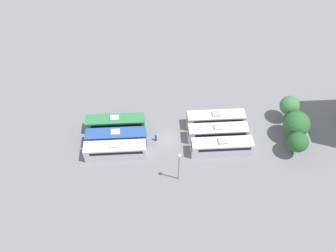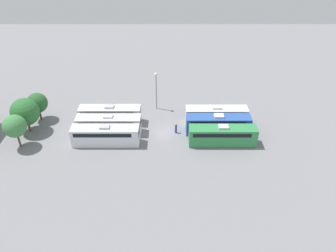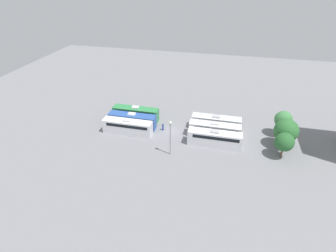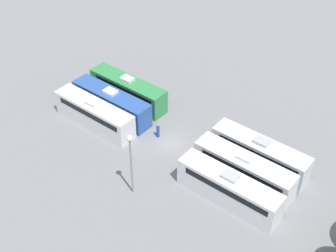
{
  "view_description": "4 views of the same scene",
  "coord_description": "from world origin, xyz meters",
  "px_view_note": "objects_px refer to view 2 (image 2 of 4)",
  "views": [
    {
      "loc": [
        36.07,
        -1.85,
        49.94
      ],
      "look_at": [
        -0.72,
        0.16,
        3.31
      ],
      "focal_mm": 35.0,
      "sensor_mm": 36.0,
      "label": 1
    },
    {
      "loc": [
        -46.54,
        -0.75,
        32.44
      ],
      "look_at": [
        -0.12,
        -0.77,
        1.46
      ],
      "focal_mm": 35.0,
      "sensor_mm": 36.0,
      "label": 2
    },
    {
      "loc": [
        48.67,
        10.51,
        31.63
      ],
      "look_at": [
        1.3,
        -0.66,
        2.06
      ],
      "focal_mm": 28.0,
      "sensor_mm": 36.0,
      "label": 3
    },
    {
      "loc": [
        31.81,
        24.76,
        35.25
      ],
      "look_at": [
        0.98,
        0.14,
        3.36
      ],
      "focal_mm": 50.0,
      "sensor_mm": 36.0,
      "label": 4
    }
  ],
  "objects_px": {
    "bus_4": "(109,124)",
    "tree_2": "(37,103)",
    "light_pole": "(156,85)",
    "bus_1": "(218,124)",
    "bus_3": "(105,135)",
    "bus_5": "(110,114)",
    "worker_person": "(176,129)",
    "bus_0": "(222,135)",
    "tree_0": "(15,126)",
    "tree_1": "(25,112)",
    "bus_2": "(216,115)"
  },
  "relations": [
    {
      "from": "tree_0",
      "to": "tree_1",
      "type": "xyz_separation_m",
      "value": [
        4.42,
        0.0,
        -0.09
      ]
    },
    {
      "from": "bus_0",
      "to": "tree_0",
      "type": "distance_m",
      "value": 33.0
    },
    {
      "from": "tree_0",
      "to": "tree_1",
      "type": "height_order",
      "value": "tree_1"
    },
    {
      "from": "bus_4",
      "to": "tree_2",
      "type": "height_order",
      "value": "tree_2"
    },
    {
      "from": "bus_0",
      "to": "bus_4",
      "type": "distance_m",
      "value": 19.23
    },
    {
      "from": "bus_5",
      "to": "worker_person",
      "type": "relative_size",
      "value": 5.95
    },
    {
      "from": "tree_0",
      "to": "bus_5",
      "type": "bearing_deg",
      "value": -62.53
    },
    {
      "from": "bus_3",
      "to": "bus_5",
      "type": "height_order",
      "value": "same"
    },
    {
      "from": "bus_5",
      "to": "bus_0",
      "type": "bearing_deg",
      "value": -108.43
    },
    {
      "from": "bus_2",
      "to": "tree_2",
      "type": "height_order",
      "value": "tree_2"
    },
    {
      "from": "bus_0",
      "to": "worker_person",
      "type": "xyz_separation_m",
      "value": [
        3.15,
        7.47,
        -0.88
      ]
    },
    {
      "from": "bus_5",
      "to": "light_pole",
      "type": "distance_m",
      "value": 10.2
    },
    {
      "from": "bus_1",
      "to": "worker_person",
      "type": "bearing_deg",
      "value": 91.35
    },
    {
      "from": "bus_1",
      "to": "worker_person",
      "type": "distance_m",
      "value": 7.23
    },
    {
      "from": "bus_5",
      "to": "tree_2",
      "type": "height_order",
      "value": "tree_2"
    },
    {
      "from": "bus_5",
      "to": "worker_person",
      "type": "distance_m",
      "value": 12.22
    },
    {
      "from": "bus_0",
      "to": "worker_person",
      "type": "distance_m",
      "value": 8.15
    },
    {
      "from": "bus_1",
      "to": "tree_0",
      "type": "bearing_deg",
      "value": 97.05
    },
    {
      "from": "bus_2",
      "to": "tree_0",
      "type": "relative_size",
      "value": 1.89
    },
    {
      "from": "bus_2",
      "to": "bus_3",
      "type": "bearing_deg",
      "value": 108.07
    },
    {
      "from": "tree_2",
      "to": "bus_3",
      "type": "bearing_deg",
      "value": -119.38
    },
    {
      "from": "bus_0",
      "to": "bus_2",
      "type": "height_order",
      "value": "same"
    },
    {
      "from": "bus_4",
      "to": "tree_2",
      "type": "relative_size",
      "value": 2.06
    },
    {
      "from": "bus_2",
      "to": "bus_5",
      "type": "bearing_deg",
      "value": 89.27
    },
    {
      "from": "bus_3",
      "to": "bus_5",
      "type": "distance_m",
      "value": 6.37
    },
    {
      "from": "bus_0",
      "to": "bus_3",
      "type": "height_order",
      "value": "same"
    },
    {
      "from": "bus_1",
      "to": "bus_3",
      "type": "bearing_deg",
      "value": 99.94
    },
    {
      "from": "tree_1",
      "to": "tree_2",
      "type": "height_order",
      "value": "tree_1"
    },
    {
      "from": "bus_1",
      "to": "tree_2",
      "type": "relative_size",
      "value": 2.06
    },
    {
      "from": "bus_0",
      "to": "bus_2",
      "type": "bearing_deg",
      "value": 2.25
    },
    {
      "from": "light_pole",
      "to": "bus_4",
      "type": "bearing_deg",
      "value": 136.37
    },
    {
      "from": "light_pole",
      "to": "bus_5",
      "type": "bearing_deg",
      "value": 121.88
    },
    {
      "from": "bus_1",
      "to": "bus_2",
      "type": "height_order",
      "value": "same"
    },
    {
      "from": "bus_0",
      "to": "tree_2",
      "type": "xyz_separation_m",
      "value": [
        7.42,
        32.16,
        1.77
      ]
    },
    {
      "from": "tree_0",
      "to": "bus_1",
      "type": "bearing_deg",
      "value": -82.95
    },
    {
      "from": "bus_3",
      "to": "tree_1",
      "type": "relative_size",
      "value": 1.75
    },
    {
      "from": "bus_2",
      "to": "light_pole",
      "type": "relative_size",
      "value": 1.46
    },
    {
      "from": "bus_5",
      "to": "tree_0",
      "type": "height_order",
      "value": "tree_0"
    },
    {
      "from": "bus_3",
      "to": "bus_5",
      "type": "relative_size",
      "value": 1.0
    },
    {
      "from": "light_pole",
      "to": "bus_1",
      "type": "bearing_deg",
      "value": -127.23
    },
    {
      "from": "bus_2",
      "to": "tree_2",
      "type": "bearing_deg",
      "value": 87.73
    },
    {
      "from": "bus_2",
      "to": "bus_0",
      "type": "bearing_deg",
      "value": -177.75
    },
    {
      "from": "bus_5",
      "to": "worker_person",
      "type": "bearing_deg",
      "value": -105.49
    },
    {
      "from": "bus_3",
      "to": "worker_person",
      "type": "relative_size",
      "value": 5.95
    },
    {
      "from": "bus_4",
      "to": "bus_1",
      "type": "bearing_deg",
      "value": -89.58
    },
    {
      "from": "worker_person",
      "to": "light_pole",
      "type": "distance_m",
      "value": 10.02
    },
    {
      "from": "worker_person",
      "to": "tree_1",
      "type": "xyz_separation_m",
      "value": [
        0.56,
        25.45,
        2.99
      ]
    },
    {
      "from": "worker_person",
      "to": "bus_5",
      "type": "bearing_deg",
      "value": 74.51
    },
    {
      "from": "worker_person",
      "to": "bus_0",
      "type": "bearing_deg",
      "value": -112.86
    },
    {
      "from": "bus_4",
      "to": "tree_2",
      "type": "xyz_separation_m",
      "value": [
        4.24,
        13.2,
        1.77
      ]
    }
  ]
}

